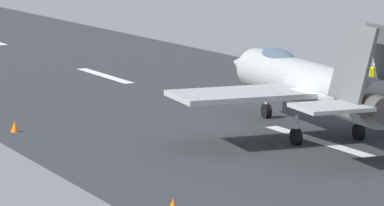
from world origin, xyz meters
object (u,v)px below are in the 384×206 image
(fighter_jet, at_px, (309,83))
(crew_person, at_px, (374,76))
(marker_cone_mid, at_px, (15,127))
(marker_cone_near, at_px, (173,206))

(fighter_jet, relative_size, crew_person, 10.74)
(fighter_jet, height_order, marker_cone_mid, fighter_jet)
(marker_cone_mid, bearing_deg, crew_person, -83.11)
(marker_cone_mid, bearing_deg, marker_cone_near, 180.00)
(crew_person, xyz_separation_m, marker_cone_near, (-19.57, 23.55, -0.54))
(crew_person, relative_size, marker_cone_mid, 2.97)
(crew_person, xyz_separation_m, marker_cone_mid, (-2.84, 23.55, -0.54))
(fighter_jet, height_order, crew_person, fighter_jet)
(fighter_jet, distance_m, marker_cone_mid, 14.16)
(fighter_jet, relative_size, marker_cone_near, 31.92)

